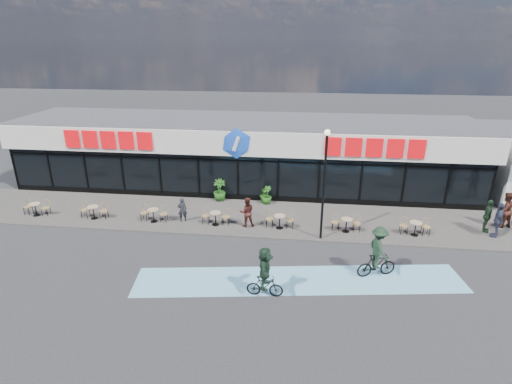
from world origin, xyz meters
TOP-DOWN VIEW (x-y plane):
  - ground at (0.00, 0.00)m, footprint 120.00×120.00m
  - sidewalk at (0.00, 4.50)m, footprint 44.00×5.00m
  - bike_lane at (4.00, -1.50)m, footprint 14.17×4.13m
  - building at (-0.00, 9.93)m, footprint 30.60×6.57m
  - lamp_post at (5.02, 2.30)m, footprint 0.28×0.28m
  - bistro_set_0 at (-11.16, 3.28)m, footprint 1.54×0.62m
  - bistro_set_1 at (-7.66, 3.28)m, footprint 1.54×0.62m
  - bistro_set_2 at (-4.15, 3.28)m, footprint 1.54×0.62m
  - bistro_set_3 at (-0.64, 3.28)m, footprint 1.54×0.62m
  - bistro_set_4 at (2.86, 3.28)m, footprint 1.54×0.62m
  - bistro_set_5 at (6.37, 3.28)m, footprint 1.54×0.62m
  - bistro_set_6 at (9.88, 3.28)m, footprint 1.54×0.62m
  - potted_plant_left at (-1.12, 6.68)m, footprint 0.94×0.94m
  - potted_plant_mid at (1.85, 6.51)m, footprint 0.88×0.88m
  - potted_plant_right at (1.70, 6.64)m, footprint 0.68×0.59m
  - patron_left at (-2.55, 3.42)m, footprint 0.60×0.51m
  - patron_right at (1.08, 3.24)m, footprint 0.94×0.81m
  - pedestrian_a at (13.95, 3.53)m, footprint 0.85×1.19m
  - pedestrian_b at (13.68, 4.09)m, footprint 0.76×1.13m
  - pedestrian_c at (14.81, 4.80)m, footprint 1.15×1.01m
  - cyclist_a at (2.64, -2.76)m, footprint 1.48×1.61m
  - cyclist_b at (7.29, -0.76)m, footprint 1.83×1.38m

SIDE VIEW (x-z plane):
  - ground at x=0.00m, z-range 0.00..0.00m
  - bike_lane at x=4.00m, z-range 0.00..0.01m
  - sidewalk at x=0.00m, z-range 0.00..0.10m
  - bistro_set_0 at x=-11.16m, z-range 0.11..1.01m
  - bistro_set_1 at x=-7.66m, z-range 0.11..1.01m
  - bistro_set_2 at x=-4.15m, z-range 0.11..1.01m
  - bistro_set_3 at x=-0.64m, z-range 0.11..1.01m
  - bistro_set_4 at x=2.86m, z-range 0.11..1.01m
  - bistro_set_5 at x=6.37m, z-range 0.11..1.01m
  - bistro_set_6 at x=9.88m, z-range 0.11..1.01m
  - potted_plant_right at x=1.70m, z-range 0.10..1.15m
  - potted_plant_mid at x=1.85m, z-range 0.10..1.23m
  - potted_plant_left at x=-1.12m, z-range 0.10..1.47m
  - patron_left at x=-2.55m, z-range 0.10..1.50m
  - patron_right at x=1.08m, z-range 0.10..1.77m
  - pedestrian_b at x=13.68m, z-range 0.10..1.89m
  - pedestrian_a at x=13.95m, z-range 0.10..1.97m
  - cyclist_a at x=2.64m, z-range -0.02..2.16m
  - cyclist_b at x=7.29m, z-range -0.09..2.25m
  - pedestrian_c at x=14.81m, z-range 0.10..2.08m
  - building at x=0.00m, z-range -0.04..4.71m
  - lamp_post at x=5.02m, z-range 0.60..6.23m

